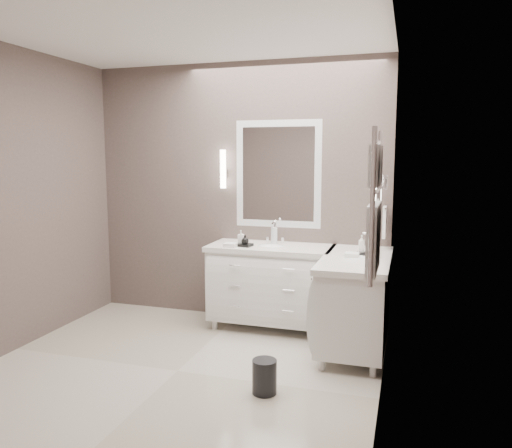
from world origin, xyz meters
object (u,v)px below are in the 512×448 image
(towel_ladder, at_px, (374,213))
(vanity_back, at_px, (271,281))
(vanity_right, at_px, (355,297))
(waste_bin, at_px, (264,377))

(towel_ladder, bearing_deg, vanity_back, 124.10)
(towel_ladder, bearing_deg, vanity_right, 99.84)
(waste_bin, bearing_deg, towel_ladder, -17.61)
(vanity_right, xyz_separation_m, towel_ladder, (0.23, -1.30, 0.91))
(vanity_back, xyz_separation_m, towel_ladder, (1.10, -1.63, 0.91))
(vanity_right, bearing_deg, towel_ladder, -80.16)
(vanity_right, xyz_separation_m, waste_bin, (-0.54, -1.06, -0.36))
(vanity_right, height_order, waste_bin, vanity_right)
(vanity_right, bearing_deg, vanity_back, 159.62)
(vanity_back, distance_m, vanity_right, 0.93)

